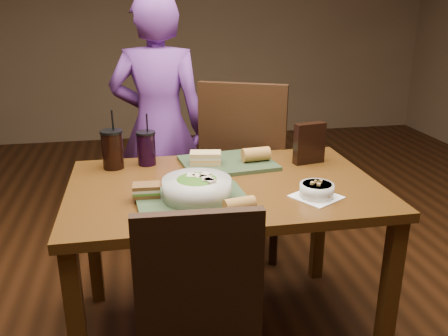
{
  "coord_description": "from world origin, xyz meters",
  "views": [
    {
      "loc": [
        -0.35,
        -1.84,
        1.48
      ],
      "look_at": [
        0.0,
        0.0,
        0.82
      ],
      "focal_mm": 38.0,
      "sensor_mm": 36.0,
      "label": 1
    }
  ],
  "objects_px": {
    "tray_near": "(193,202)",
    "cup_cola": "(112,149)",
    "sandwich_far": "(206,158)",
    "baguette_far": "(256,154)",
    "diner": "(159,128)",
    "cup_berry": "(146,148)",
    "tray_far": "(228,163)",
    "chip_bag": "(309,143)",
    "baguette_near": "(239,205)",
    "sandwich_near": "(147,190)",
    "chair_far": "(237,165)",
    "salad_bowl": "(197,187)",
    "soup_bowl": "(317,190)",
    "dining_table": "(224,203)"
  },
  "relations": [
    {
      "from": "dining_table",
      "to": "salad_bowl",
      "type": "height_order",
      "value": "salad_bowl"
    },
    {
      "from": "baguette_near",
      "to": "sandwich_far",
      "type": "bearing_deg",
      "value": 93.97
    },
    {
      "from": "sandwich_far",
      "to": "baguette_far",
      "type": "bearing_deg",
      "value": -0.87
    },
    {
      "from": "diner",
      "to": "tray_far",
      "type": "relative_size",
      "value": 3.69
    },
    {
      "from": "tray_near",
      "to": "chip_bag",
      "type": "height_order",
      "value": "chip_bag"
    },
    {
      "from": "dining_table",
      "to": "diner",
      "type": "height_order",
      "value": "diner"
    },
    {
      "from": "soup_bowl",
      "to": "baguette_near",
      "type": "relative_size",
      "value": 2.0
    },
    {
      "from": "sandwich_near",
      "to": "chip_bag",
      "type": "distance_m",
      "value": 0.84
    },
    {
      "from": "baguette_near",
      "to": "cup_berry",
      "type": "height_order",
      "value": "cup_berry"
    },
    {
      "from": "chair_far",
      "to": "baguette_far",
      "type": "xyz_separation_m",
      "value": [
        -0.0,
        -0.43,
        0.2
      ]
    },
    {
      "from": "salad_bowl",
      "to": "soup_bowl",
      "type": "distance_m",
      "value": 0.47
    },
    {
      "from": "baguette_near",
      "to": "chip_bag",
      "type": "bearing_deg",
      "value": 49.33
    },
    {
      "from": "soup_bowl",
      "to": "cup_berry",
      "type": "distance_m",
      "value": 0.83
    },
    {
      "from": "chair_far",
      "to": "diner",
      "type": "height_order",
      "value": "diner"
    },
    {
      "from": "tray_near",
      "to": "baguette_far",
      "type": "relative_size",
      "value": 3.23
    },
    {
      "from": "dining_table",
      "to": "tray_near",
      "type": "relative_size",
      "value": 3.1
    },
    {
      "from": "baguette_near",
      "to": "tray_near",
      "type": "bearing_deg",
      "value": 135.84
    },
    {
      "from": "tray_far",
      "to": "sandwich_near",
      "type": "relative_size",
      "value": 3.89
    },
    {
      "from": "dining_table",
      "to": "soup_bowl",
      "type": "height_order",
      "value": "soup_bowl"
    },
    {
      "from": "dining_table",
      "to": "chair_far",
      "type": "distance_m",
      "value": 0.68
    },
    {
      "from": "tray_near",
      "to": "cup_berry",
      "type": "bearing_deg",
      "value": 107.24
    },
    {
      "from": "salad_bowl",
      "to": "sandwich_near",
      "type": "relative_size",
      "value": 2.44
    },
    {
      "from": "sandwich_near",
      "to": "dining_table",
      "type": "bearing_deg",
      "value": 20.42
    },
    {
      "from": "tray_far",
      "to": "soup_bowl",
      "type": "distance_m",
      "value": 0.53
    },
    {
      "from": "tray_far",
      "to": "chip_bag",
      "type": "xyz_separation_m",
      "value": [
        0.38,
        -0.04,
        0.09
      ]
    },
    {
      "from": "salad_bowl",
      "to": "cup_berry",
      "type": "bearing_deg",
      "value": 109.54
    },
    {
      "from": "tray_far",
      "to": "sandwich_near",
      "type": "height_order",
      "value": "sandwich_near"
    },
    {
      "from": "dining_table",
      "to": "sandwich_far",
      "type": "height_order",
      "value": "sandwich_far"
    },
    {
      "from": "chair_far",
      "to": "baguette_far",
      "type": "bearing_deg",
      "value": -90.55
    },
    {
      "from": "chip_bag",
      "to": "diner",
      "type": "bearing_deg",
      "value": 122.77
    },
    {
      "from": "cup_cola",
      "to": "chip_bag",
      "type": "bearing_deg",
      "value": -6.06
    },
    {
      "from": "diner",
      "to": "soup_bowl",
      "type": "xyz_separation_m",
      "value": [
        0.55,
        -1.11,
        0.01
      ]
    },
    {
      "from": "baguette_near",
      "to": "baguette_far",
      "type": "relative_size",
      "value": 0.86
    },
    {
      "from": "soup_bowl",
      "to": "sandwich_near",
      "type": "xyz_separation_m",
      "value": [
        -0.66,
        0.09,
        0.01
      ]
    },
    {
      "from": "diner",
      "to": "cup_berry",
      "type": "xyz_separation_m",
      "value": [
        -0.09,
        -0.59,
        0.06
      ]
    },
    {
      "from": "tray_far",
      "to": "cup_berry",
      "type": "bearing_deg",
      "value": 168.6
    },
    {
      "from": "chair_far",
      "to": "baguette_near",
      "type": "distance_m",
      "value": 1.02
    },
    {
      "from": "baguette_far",
      "to": "chair_far",
      "type": "bearing_deg",
      "value": 89.45
    },
    {
      "from": "baguette_near",
      "to": "cup_cola",
      "type": "relative_size",
      "value": 0.4
    },
    {
      "from": "dining_table",
      "to": "baguette_far",
      "type": "relative_size",
      "value": 10.0
    },
    {
      "from": "diner",
      "to": "sandwich_far",
      "type": "distance_m",
      "value": 0.7
    },
    {
      "from": "baguette_near",
      "to": "tray_far",
      "type": "bearing_deg",
      "value": 83.09
    },
    {
      "from": "salad_bowl",
      "to": "sandwich_far",
      "type": "bearing_deg",
      "value": 76.85
    },
    {
      "from": "salad_bowl",
      "to": "tray_near",
      "type": "bearing_deg",
      "value": -142.35
    },
    {
      "from": "dining_table",
      "to": "sandwich_near",
      "type": "height_order",
      "value": "sandwich_near"
    },
    {
      "from": "dining_table",
      "to": "chair_far",
      "type": "height_order",
      "value": "chair_far"
    },
    {
      "from": "tray_near",
      "to": "cup_cola",
      "type": "xyz_separation_m",
      "value": [
        -0.31,
        0.48,
        0.08
      ]
    },
    {
      "from": "tray_near",
      "to": "sandwich_far",
      "type": "height_order",
      "value": "sandwich_far"
    },
    {
      "from": "soup_bowl",
      "to": "cup_berry",
      "type": "relative_size",
      "value": 0.9
    },
    {
      "from": "dining_table",
      "to": "cup_berry",
      "type": "distance_m",
      "value": 0.47
    }
  ]
}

